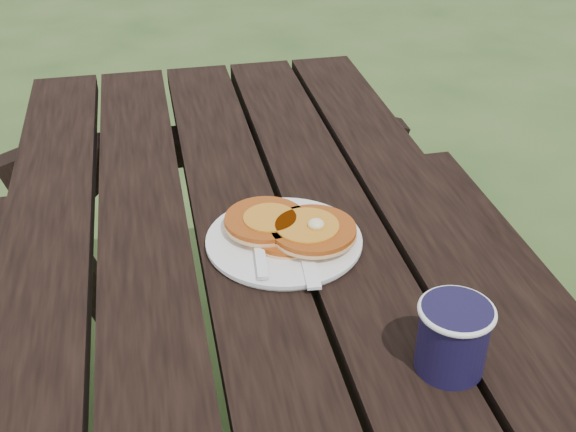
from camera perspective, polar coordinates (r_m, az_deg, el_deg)
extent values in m
cube|color=black|center=(1.00, -2.02, -7.77)|extent=(0.75, 1.80, 0.04)
cylinder|color=white|center=(1.10, -0.32, -2.02)|extent=(0.24, 0.24, 0.01)
cylinder|color=#B14D13|center=(1.10, 0.02, -1.28)|extent=(0.13, 0.13, 0.01)
cylinder|color=#B14D13|center=(1.11, -1.82, -0.34)|extent=(0.12, 0.12, 0.01)
cylinder|color=#B14D13|center=(1.08, 2.01, -1.14)|extent=(0.13, 0.13, 0.01)
cylinder|color=#B9701A|center=(1.08, 1.51, -0.72)|extent=(0.10, 0.10, 0.00)
ellipsoid|color=#F4E59E|center=(1.08, 2.22, -0.64)|extent=(0.03, 0.03, 0.02)
cube|color=white|center=(1.07, 1.42, -2.77)|extent=(0.04, 0.18, 0.00)
cylinder|color=black|center=(0.89, 12.88, -9.38)|extent=(0.08, 0.08, 0.09)
torus|color=white|center=(0.86, 13.22, -7.31)|extent=(0.09, 0.09, 0.01)
cylinder|color=black|center=(0.86, 13.20, -7.41)|extent=(0.07, 0.07, 0.01)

